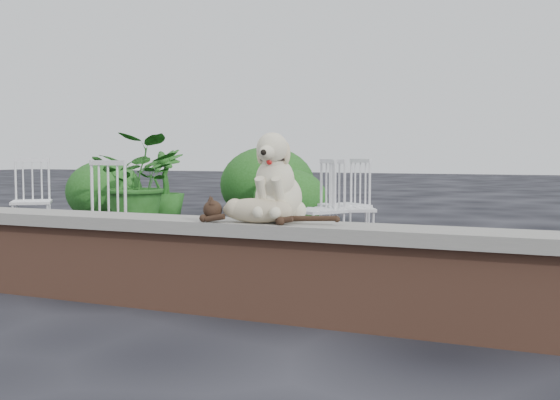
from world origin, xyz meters
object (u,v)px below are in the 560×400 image
at_px(chair_c, 125,216).
at_px(chair_d, 345,204).
at_px(cat, 256,209).
at_px(potted_plant_a, 139,181).
at_px(chair_e, 352,207).
at_px(chair_b, 317,209).
at_px(potted_plant_b, 163,186).
at_px(dog, 279,177).
at_px(chair_a, 31,200).

bearing_deg(chair_c, chair_d, -115.75).
bearing_deg(cat, potted_plant_a, 129.14).
bearing_deg(chair_d, chair_e, -22.42).
distance_m(chair_c, potted_plant_a, 3.29).
bearing_deg(chair_c, chair_e, -125.28).
height_order(chair_e, chair_b, same).
height_order(cat, potted_plant_b, potted_plant_b).
height_order(chair_d, potted_plant_a, potted_plant_a).
distance_m(cat, potted_plant_a, 5.11).
xyz_separation_m(dog, chair_a, (-3.89, 1.98, -0.38)).
xyz_separation_m(chair_a, potted_plant_a, (0.32, 1.60, 0.16)).
xyz_separation_m(chair_c, potted_plant_b, (-1.92, 3.48, 0.06)).
relative_size(dog, chair_a, 0.58).
height_order(chair_e, chair_d, same).
distance_m(dog, chair_b, 2.29).
height_order(cat, chair_e, chair_e).
height_order(chair_e, chair_c, same).
bearing_deg(dog, chair_b, 100.27).
height_order(chair_d, chair_b, same).
bearing_deg(potted_plant_a, cat, -46.89).
xyz_separation_m(chair_d, potted_plant_a, (-3.07, 0.69, 0.16)).
distance_m(dog, potted_plant_a, 5.06).
bearing_deg(chair_c, cat, 155.45).
bearing_deg(cat, chair_c, 145.70).
relative_size(cat, chair_c, 1.05).
bearing_deg(potted_plant_b, chair_d, -24.15).
bearing_deg(chair_b, chair_e, 84.12).
distance_m(potted_plant_a, potted_plant_b, 0.75).
xyz_separation_m(cat, potted_plant_b, (-3.60, 4.47, -0.14)).
relative_size(cat, chair_d, 1.05).
distance_m(cat, chair_d, 3.08).
bearing_deg(cat, chair_b, 97.52).
relative_size(cat, chair_b, 1.05).
bearing_deg(chair_b, chair_a, -144.02).
bearing_deg(chair_c, potted_plant_b, -55.35).
relative_size(chair_e, potted_plant_b, 0.89).
bearing_deg(potted_plant_b, dog, -49.52).
bearing_deg(chair_b, potted_plant_b, 178.12).
height_order(dog, chair_e, dog).
height_order(chair_b, potted_plant_b, potted_plant_b).
distance_m(chair_e, chair_a, 3.62).
xyz_separation_m(chair_a, chair_d, (3.39, 0.91, 0.00)).
bearing_deg(potted_plant_b, chair_b, -34.18).
height_order(cat, chair_b, chair_b).
bearing_deg(cat, chair_a, 146.86).
distance_m(chair_a, chair_c, 2.41).
relative_size(chair_a, chair_b, 1.00).
xyz_separation_m(chair_b, potted_plant_a, (-3.02, 1.39, 0.16)).
bearing_deg(chair_d, cat, -41.23).
distance_m(dog, chair_c, 1.99).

